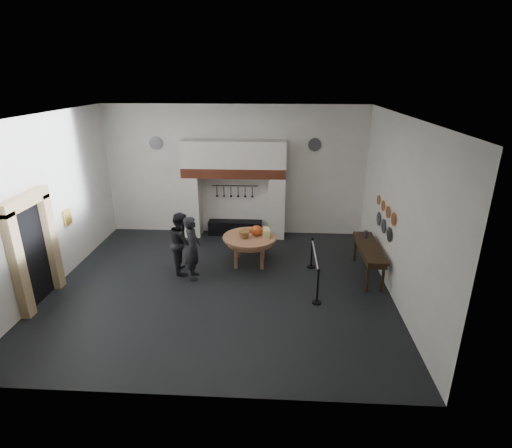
# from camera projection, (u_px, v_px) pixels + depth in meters

# --- Properties ---
(floor) EXTENTS (9.00, 8.00, 0.02)m
(floor) POSITION_uv_depth(u_px,v_px,m) (221.00, 285.00, 10.90)
(floor) COLOR black
(floor) RESTS_ON ground
(ceiling) EXTENTS (9.00, 8.00, 0.02)m
(ceiling) POSITION_uv_depth(u_px,v_px,m) (215.00, 116.00, 9.31)
(ceiling) COLOR silver
(ceiling) RESTS_ON wall_back
(wall_back) EXTENTS (9.00, 0.02, 4.50)m
(wall_back) POSITION_uv_depth(u_px,v_px,m) (235.00, 171.00, 13.84)
(wall_back) COLOR white
(wall_back) RESTS_ON floor
(wall_front) EXTENTS (9.00, 0.02, 4.50)m
(wall_front) POSITION_uv_depth(u_px,v_px,m) (182.00, 285.00, 6.37)
(wall_front) COLOR white
(wall_front) RESTS_ON floor
(wall_left) EXTENTS (0.02, 8.00, 4.50)m
(wall_left) POSITION_uv_depth(u_px,v_px,m) (46.00, 204.00, 10.34)
(wall_left) COLOR white
(wall_left) RESTS_ON floor
(wall_right) EXTENTS (0.02, 8.00, 4.50)m
(wall_right) POSITION_uv_depth(u_px,v_px,m) (399.00, 210.00, 9.86)
(wall_right) COLOR white
(wall_right) RESTS_ON floor
(chimney_pier_left) EXTENTS (0.55, 0.70, 2.15)m
(chimney_pier_left) POSITION_uv_depth(u_px,v_px,m) (193.00, 206.00, 14.01)
(chimney_pier_left) COLOR silver
(chimney_pier_left) RESTS_ON floor
(chimney_pier_right) EXTENTS (0.55, 0.70, 2.15)m
(chimney_pier_right) POSITION_uv_depth(u_px,v_px,m) (277.00, 207.00, 13.85)
(chimney_pier_right) COLOR silver
(chimney_pier_right) RESTS_ON floor
(hearth_brick_band) EXTENTS (3.50, 0.72, 0.32)m
(hearth_brick_band) POSITION_uv_depth(u_px,v_px,m) (234.00, 172.00, 13.49)
(hearth_brick_band) COLOR #9E442B
(hearth_brick_band) RESTS_ON chimney_pier_left
(chimney_hood) EXTENTS (3.50, 0.70, 0.90)m
(chimney_hood) POSITION_uv_depth(u_px,v_px,m) (234.00, 154.00, 13.28)
(chimney_hood) COLOR silver
(chimney_hood) RESTS_ON hearth_brick_band
(iron_range) EXTENTS (1.90, 0.45, 0.50)m
(iron_range) POSITION_uv_depth(u_px,v_px,m) (235.00, 228.00, 14.28)
(iron_range) COLOR black
(iron_range) RESTS_ON floor
(utensil_rail) EXTENTS (1.60, 0.02, 0.02)m
(utensil_rail) POSITION_uv_depth(u_px,v_px,m) (235.00, 186.00, 13.94)
(utensil_rail) COLOR black
(utensil_rail) RESTS_ON wall_back
(door_recess) EXTENTS (0.04, 1.10, 2.50)m
(door_recess) POSITION_uv_depth(u_px,v_px,m) (33.00, 255.00, 9.76)
(door_recess) COLOR black
(door_recess) RESTS_ON floor
(door_jamb_near) EXTENTS (0.22, 0.30, 2.60)m
(door_jamb_near) POSITION_uv_depth(u_px,v_px,m) (18.00, 267.00, 9.08)
(door_jamb_near) COLOR tan
(door_jamb_near) RESTS_ON floor
(door_jamb_far) EXTENTS (0.22, 0.30, 2.60)m
(door_jamb_far) POSITION_uv_depth(u_px,v_px,m) (51.00, 242.00, 10.39)
(door_jamb_far) COLOR tan
(door_jamb_far) RESTS_ON floor
(door_lintel) EXTENTS (0.22, 1.70, 0.30)m
(door_lintel) POSITION_uv_depth(u_px,v_px,m) (24.00, 201.00, 9.26)
(door_lintel) COLOR tan
(door_lintel) RESTS_ON door_jamb_near
(wall_plaque) EXTENTS (0.05, 0.34, 0.44)m
(wall_plaque) POSITION_uv_depth(u_px,v_px,m) (68.00, 217.00, 11.32)
(wall_plaque) COLOR gold
(wall_plaque) RESTS_ON wall_left
(work_table) EXTENTS (1.74, 1.74, 0.07)m
(work_table) POSITION_uv_depth(u_px,v_px,m) (250.00, 237.00, 11.90)
(work_table) COLOR tan
(work_table) RESTS_ON floor
(pumpkin) EXTENTS (0.36, 0.36, 0.31)m
(pumpkin) POSITION_uv_depth(u_px,v_px,m) (257.00, 230.00, 11.92)
(pumpkin) COLOR #C7461C
(pumpkin) RESTS_ON work_table
(cheese_block_big) EXTENTS (0.22, 0.22, 0.24)m
(cheese_block_big) POSITION_uv_depth(u_px,v_px,m) (266.00, 234.00, 11.77)
(cheese_block_big) COLOR #D6D380
(cheese_block_big) RESTS_ON work_table
(cheese_block_small) EXTENTS (0.18, 0.18, 0.20)m
(cheese_block_small) POSITION_uv_depth(u_px,v_px,m) (266.00, 231.00, 12.06)
(cheese_block_small) COLOR #FFE498
(cheese_block_small) RESTS_ON work_table
(wicker_basket) EXTENTS (0.35, 0.35, 0.22)m
(wicker_basket) POSITION_uv_depth(u_px,v_px,m) (244.00, 235.00, 11.72)
(wicker_basket) COLOR brown
(wicker_basket) RESTS_ON work_table
(bread_loaf) EXTENTS (0.31, 0.18, 0.13)m
(bread_loaf) POSITION_uv_depth(u_px,v_px,m) (247.00, 230.00, 12.20)
(bread_loaf) COLOR #AD793D
(bread_loaf) RESTS_ON work_table
(visitor_near) EXTENTS (0.51, 0.71, 1.82)m
(visitor_near) POSITION_uv_depth(u_px,v_px,m) (193.00, 248.00, 11.02)
(visitor_near) COLOR black
(visitor_near) RESTS_ON floor
(visitor_far) EXTENTS (0.90, 1.03, 1.79)m
(visitor_far) POSITION_uv_depth(u_px,v_px,m) (182.00, 242.00, 11.42)
(visitor_far) COLOR black
(visitor_far) RESTS_ON floor
(side_table) EXTENTS (0.55, 2.20, 0.06)m
(side_table) POSITION_uv_depth(u_px,v_px,m) (370.00, 247.00, 11.17)
(side_table) COLOR #322412
(side_table) RESTS_ON floor
(pewter_jug) EXTENTS (0.12, 0.12, 0.22)m
(pewter_jug) POSITION_uv_depth(u_px,v_px,m) (366.00, 234.00, 11.68)
(pewter_jug) COLOR #4A4A4E
(pewter_jug) RESTS_ON side_table
(copper_pan_a) EXTENTS (0.03, 0.34, 0.34)m
(copper_pan_a) POSITION_uv_depth(u_px,v_px,m) (394.00, 219.00, 10.16)
(copper_pan_a) COLOR #C6662D
(copper_pan_a) RESTS_ON wall_right
(copper_pan_b) EXTENTS (0.03, 0.32, 0.32)m
(copper_pan_b) POSITION_uv_depth(u_px,v_px,m) (388.00, 212.00, 10.67)
(copper_pan_b) COLOR #C6662D
(copper_pan_b) RESTS_ON wall_right
(copper_pan_c) EXTENTS (0.03, 0.30, 0.30)m
(copper_pan_c) POSITION_uv_depth(u_px,v_px,m) (383.00, 206.00, 11.19)
(copper_pan_c) COLOR #C6662D
(copper_pan_c) RESTS_ON wall_right
(copper_pan_d) EXTENTS (0.03, 0.28, 0.28)m
(copper_pan_d) POSITION_uv_depth(u_px,v_px,m) (379.00, 200.00, 11.70)
(copper_pan_d) COLOR #C6662D
(copper_pan_d) RESTS_ON wall_right
(pewter_plate_left) EXTENTS (0.03, 0.40, 0.40)m
(pewter_plate_left) POSITION_uv_depth(u_px,v_px,m) (389.00, 234.00, 10.52)
(pewter_plate_left) COLOR #4C4C51
(pewter_plate_left) RESTS_ON wall_right
(pewter_plate_mid) EXTENTS (0.03, 0.40, 0.40)m
(pewter_plate_mid) POSITION_uv_depth(u_px,v_px,m) (384.00, 226.00, 11.08)
(pewter_plate_mid) COLOR #4C4C51
(pewter_plate_mid) RESTS_ON wall_right
(pewter_plate_right) EXTENTS (0.03, 0.40, 0.40)m
(pewter_plate_right) POSITION_uv_depth(u_px,v_px,m) (379.00, 219.00, 11.64)
(pewter_plate_right) COLOR #4C4C51
(pewter_plate_right) RESTS_ON wall_right
(pewter_plate_back_left) EXTENTS (0.44, 0.03, 0.44)m
(pewter_plate_back_left) POSITION_uv_depth(u_px,v_px,m) (156.00, 143.00, 13.61)
(pewter_plate_back_left) COLOR #4C4C51
(pewter_plate_back_left) RESTS_ON wall_back
(pewter_plate_back_right) EXTENTS (0.44, 0.03, 0.44)m
(pewter_plate_back_right) POSITION_uv_depth(u_px,v_px,m) (315.00, 145.00, 13.32)
(pewter_plate_back_right) COLOR #4C4C51
(pewter_plate_back_right) RESTS_ON wall_back
(barrier_post_near) EXTENTS (0.05, 0.05, 0.90)m
(barrier_post_near) POSITION_uv_depth(u_px,v_px,m) (318.00, 287.00, 9.90)
(barrier_post_near) COLOR black
(barrier_post_near) RESTS_ON floor
(barrier_post_far) EXTENTS (0.05, 0.05, 0.90)m
(barrier_post_far) POSITION_uv_depth(u_px,v_px,m) (312.00, 253.00, 11.77)
(barrier_post_far) COLOR black
(barrier_post_far) RESTS_ON floor
(barrier_rope) EXTENTS (0.04, 2.00, 0.04)m
(barrier_rope) POSITION_uv_depth(u_px,v_px,m) (315.00, 256.00, 10.70)
(barrier_rope) COLOR silver
(barrier_rope) RESTS_ON barrier_post_near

